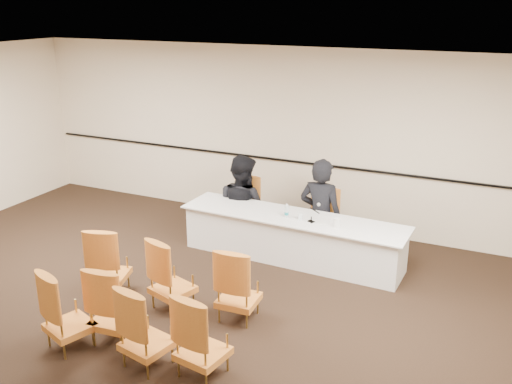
{
  "coord_description": "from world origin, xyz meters",
  "views": [
    {
      "loc": [
        3.47,
        -4.76,
        3.72
      ],
      "look_at": [
        0.03,
        2.6,
        0.96
      ],
      "focal_mm": 40.0,
      "sensor_mm": 36.0,
      "label": 1
    }
  ],
  "objects_px": {
    "aud_chair_front_left": "(108,260)",
    "aud_chair_back_left": "(68,309)",
    "panelist_second": "(242,210)",
    "microphone": "(311,213)",
    "water_bottle": "(287,211)",
    "panelist_second_chair": "(242,207)",
    "aud_chair_front_mid": "(172,273)",
    "aud_chair_extra": "(113,303)",
    "drinking_glass": "(300,217)",
    "panelist_main_chair": "(320,221)",
    "aud_chair_back_right": "(202,334)",
    "coffee_cup": "(337,223)",
    "panel_table": "(292,238)",
    "aud_chair_back_mid": "(146,326)",
    "aud_chair_front_right": "(238,283)"
  },
  "relations": [
    {
      "from": "panelist_second_chair",
      "to": "water_bottle",
      "type": "xyz_separation_m",
      "value": [
        1.04,
        -0.63,
        0.31
      ]
    },
    {
      "from": "panelist_second_chair",
      "to": "aud_chair_back_right",
      "type": "height_order",
      "value": "same"
    },
    {
      "from": "panelist_second",
      "to": "aud_chair_front_mid",
      "type": "relative_size",
      "value": 1.97
    },
    {
      "from": "aud_chair_front_mid",
      "to": "aud_chair_back_right",
      "type": "xyz_separation_m",
      "value": [
        1.03,
        -1.02,
        0.0
      ]
    },
    {
      "from": "water_bottle",
      "to": "aud_chair_back_mid",
      "type": "height_order",
      "value": "aud_chair_back_mid"
    },
    {
      "from": "panel_table",
      "to": "aud_chair_back_right",
      "type": "distance_m",
      "value": 3.0
    },
    {
      "from": "panelist_second",
      "to": "aud_chair_back_left",
      "type": "relative_size",
      "value": 1.97
    },
    {
      "from": "panelist_main_chair",
      "to": "aud_chair_back_right",
      "type": "distance_m",
      "value": 3.5
    },
    {
      "from": "aud_chair_front_right",
      "to": "aud_chair_back_mid",
      "type": "xyz_separation_m",
      "value": [
        -0.45,
        -1.25,
        0.0
      ]
    },
    {
      "from": "coffee_cup",
      "to": "water_bottle",
      "type": "bearing_deg",
      "value": 174.54
    },
    {
      "from": "panelist_second",
      "to": "water_bottle",
      "type": "distance_m",
      "value": 1.27
    },
    {
      "from": "water_bottle",
      "to": "aud_chair_front_mid",
      "type": "xyz_separation_m",
      "value": [
        -0.77,
        -1.9,
        -0.31
      ]
    },
    {
      "from": "water_bottle",
      "to": "aud_chair_extra",
      "type": "relative_size",
      "value": 0.22
    },
    {
      "from": "aud_chair_back_mid",
      "to": "aud_chair_back_right",
      "type": "relative_size",
      "value": 1.0
    },
    {
      "from": "panelist_second",
      "to": "microphone",
      "type": "bearing_deg",
      "value": 173.13
    },
    {
      "from": "panelist_second_chair",
      "to": "coffee_cup",
      "type": "height_order",
      "value": "panelist_second_chair"
    },
    {
      "from": "panelist_second_chair",
      "to": "aud_chair_back_left",
      "type": "relative_size",
      "value": 1.0
    },
    {
      "from": "aud_chair_front_right",
      "to": "aud_chair_back_left",
      "type": "xyz_separation_m",
      "value": [
        -1.44,
        -1.33,
        0.0
      ]
    },
    {
      "from": "aud_chair_front_mid",
      "to": "aud_chair_extra",
      "type": "relative_size",
      "value": 1.0
    },
    {
      "from": "drinking_glass",
      "to": "coffee_cup",
      "type": "bearing_deg",
      "value": -6.1
    },
    {
      "from": "panelist_second",
      "to": "microphone",
      "type": "xyz_separation_m",
      "value": [
        1.43,
        -0.66,
        0.4
      ]
    },
    {
      "from": "panelist_second_chair",
      "to": "aud_chair_front_mid",
      "type": "relative_size",
      "value": 1.0
    },
    {
      "from": "panel_table",
      "to": "aud_chair_extra",
      "type": "relative_size",
      "value": 3.59
    },
    {
      "from": "panel_table",
      "to": "water_bottle",
      "type": "bearing_deg",
      "value": -133.69
    },
    {
      "from": "panelist_main_chair",
      "to": "drinking_glass",
      "type": "relative_size",
      "value": 9.5
    },
    {
      "from": "aud_chair_back_right",
      "to": "panelist_second_chair",
      "type": "bearing_deg",
      "value": 118.89
    },
    {
      "from": "water_bottle",
      "to": "aud_chair_back_mid",
      "type": "relative_size",
      "value": 0.22
    },
    {
      "from": "panelist_main_chair",
      "to": "aud_chair_back_right",
      "type": "relative_size",
      "value": 1.0
    },
    {
      "from": "panel_table",
      "to": "panelist_main_chair",
      "type": "xyz_separation_m",
      "value": [
        0.26,
        0.52,
        0.13
      ]
    },
    {
      "from": "drinking_glass",
      "to": "aud_chair_back_left",
      "type": "xyz_separation_m",
      "value": [
        -1.55,
        -3.09,
        -0.26
      ]
    },
    {
      "from": "water_bottle",
      "to": "aud_chair_back_left",
      "type": "height_order",
      "value": "aud_chair_back_left"
    },
    {
      "from": "aud_chair_back_right",
      "to": "aud_chair_extra",
      "type": "height_order",
      "value": "same"
    },
    {
      "from": "panelist_second_chair",
      "to": "microphone",
      "type": "distance_m",
      "value": 1.62
    },
    {
      "from": "aud_chair_front_mid",
      "to": "coffee_cup",
      "type": "bearing_deg",
      "value": 66.95
    },
    {
      "from": "panelist_second_chair",
      "to": "aud_chair_back_right",
      "type": "bearing_deg",
      "value": -68.02
    },
    {
      "from": "water_bottle",
      "to": "aud_chair_back_left",
      "type": "relative_size",
      "value": 0.22
    },
    {
      "from": "panelist_main_chair",
      "to": "microphone",
      "type": "height_order",
      "value": "same"
    },
    {
      "from": "panel_table",
      "to": "aud_chair_front_right",
      "type": "bearing_deg",
      "value": -87.13
    },
    {
      "from": "microphone",
      "to": "water_bottle",
      "type": "bearing_deg",
      "value": -160.42
    },
    {
      "from": "aud_chair_front_left",
      "to": "aud_chair_front_mid",
      "type": "relative_size",
      "value": 1.0
    },
    {
      "from": "coffee_cup",
      "to": "aud_chair_front_left",
      "type": "xyz_separation_m",
      "value": [
        -2.52,
        -1.85,
        -0.28
      ]
    },
    {
      "from": "panelist_second",
      "to": "water_bottle",
      "type": "height_order",
      "value": "panelist_second"
    },
    {
      "from": "coffee_cup",
      "to": "aud_chair_back_right",
      "type": "height_order",
      "value": "aud_chair_back_right"
    },
    {
      "from": "water_bottle",
      "to": "coffee_cup",
      "type": "relative_size",
      "value": 1.47
    },
    {
      "from": "panelist_second_chair",
      "to": "panelist_second",
      "type": "bearing_deg",
      "value": 0.0
    },
    {
      "from": "panelist_main_chair",
      "to": "coffee_cup",
      "type": "height_order",
      "value": "panelist_main_chair"
    },
    {
      "from": "aud_chair_front_left",
      "to": "aud_chair_back_left",
      "type": "relative_size",
      "value": 1.0
    },
    {
      "from": "aud_chair_back_mid",
      "to": "panel_table",
      "type": "bearing_deg",
      "value": 93.96
    },
    {
      "from": "aud_chair_front_mid",
      "to": "aud_chair_back_right",
      "type": "height_order",
      "value": "same"
    },
    {
      "from": "drinking_glass",
      "to": "aud_chair_front_left",
      "type": "bearing_deg",
      "value": -135.68
    }
  ]
}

